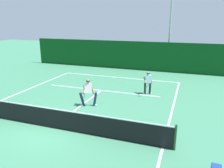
{
  "coord_description": "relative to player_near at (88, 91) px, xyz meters",
  "views": [
    {
      "loc": [
        6.1,
        -8.31,
        5.05
      ],
      "look_at": [
        1.35,
        4.97,
        1.0
      ],
      "focal_mm": 35.83,
      "sensor_mm": 36.0,
      "label": 1
    }
  ],
  "objects": [
    {
      "name": "light_pole",
      "position": [
        3.34,
        12.28,
        4.12
      ],
      "size": [
        0.55,
        0.44,
        8.33
      ],
      "color": "#9EA39E",
      "rests_on": "ground_plane"
    },
    {
      "name": "tennis_net",
      "position": [
        -0.46,
        -3.22,
        -0.4
      ],
      "size": [
        11.69,
        0.09,
        1.11
      ],
      "color": "#1E4723",
      "rests_on": "ground_plane"
    },
    {
      "name": "tennis_ball",
      "position": [
        0.7,
        5.71,
        -0.89
      ],
      "size": [
        0.07,
        0.07,
        0.07
      ],
      "primitive_type": "sphere",
      "color": "#D1E033",
      "rests_on": "ground_plane"
    },
    {
      "name": "player_far",
      "position": [
        2.93,
        3.48,
        -0.05
      ],
      "size": [
        0.69,
        0.93,
        1.59
      ],
      "rotation": [
        0.0,
        0.0,
        3.64
      ],
      "color": "black",
      "rests_on": "ground_plane"
    },
    {
      "name": "player_near",
      "position": [
        0.0,
        0.0,
        0.0
      ],
      "size": [
        1.09,
        0.97,
        1.67
      ],
      "rotation": [
        0.0,
        0.0,
        3.5
      ],
      "color": "#1E234C",
      "rests_on": "ground_plane"
    },
    {
      "name": "court_line_centre",
      "position": [
        -0.46,
        -0.02,
        -0.92
      ],
      "size": [
        0.1,
        6.4,
        0.01
      ],
      "primitive_type": "cube",
      "color": "white",
      "rests_on": "ground_plane"
    },
    {
      "name": "court_line_baseline_far",
      "position": [
        -0.46,
        7.3,
        -0.92
      ],
      "size": [
        10.67,
        0.1,
        0.01
      ],
      "primitive_type": "cube",
      "color": "white",
      "rests_on": "ground_plane"
    },
    {
      "name": "court_line_sideline_right",
      "position": [
        4.88,
        -3.22,
        -0.92
      ],
      "size": [
        0.1,
        21.03,
        0.01
      ],
      "primitive_type": "cube",
      "color": "white",
      "rests_on": "ground_plane"
    },
    {
      "name": "back_fence_windscreen",
      "position": [
        -0.46,
        11.07,
        0.56
      ],
      "size": [
        22.38,
        0.12,
        2.96
      ],
      "primitive_type": "cube",
      "color": "#0B4316",
      "rests_on": "ground_plane"
    },
    {
      "name": "court_line_service",
      "position": [
        -0.46,
        3.14,
        -0.92
      ],
      "size": [
        8.7,
        0.1,
        0.01
      ],
      "primitive_type": "cube",
      "color": "white",
      "rests_on": "ground_plane"
    },
    {
      "name": "ground_plane",
      "position": [
        -0.46,
        -3.22,
        -0.92
      ],
      "size": [
        80.0,
        80.0,
        0.0
      ],
      "primitive_type": "plane",
      "color": "#377555"
    }
  ]
}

